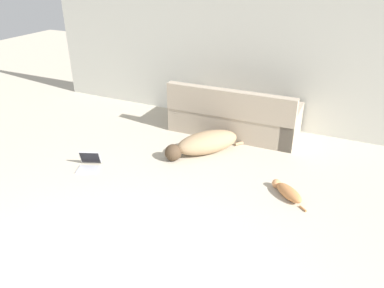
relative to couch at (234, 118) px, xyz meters
The scene contains 5 objects.
wall_back 1.11m from the couch, 71.59° to the left, with size 7.89×0.06×2.42m.
couch is the anchor object (origin of this frame).
dog 0.87m from the couch, 99.58° to the right, with size 0.98×1.17×0.32m.
cat 1.89m from the couch, 50.22° to the right, with size 0.52×0.45×0.14m.
laptop_open 2.36m from the couch, 126.43° to the right, with size 0.37×0.37×0.22m.
Camera 1 is at (1.58, -1.38, 2.58)m, focal length 35.00 mm.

